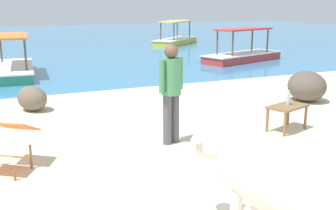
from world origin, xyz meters
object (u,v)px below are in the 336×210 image
at_px(bottle, 288,98).
at_px(boat_yellow, 176,39).
at_px(low_bench_table, 287,110).
at_px(boat_green, 14,67).
at_px(cow, 282,184).
at_px(person_standing, 171,87).
at_px(deck_chair_near, 10,142).
at_px(boat_red, 242,54).

bearing_deg(bottle, boat_yellow, 72.77).
bearing_deg(low_bench_table, boat_green, 98.00).
bearing_deg(boat_green, boat_yellow, 133.28).
height_order(cow, person_standing, person_standing).
distance_m(boat_green, boat_yellow, 11.44).
relative_size(low_bench_table, deck_chair_near, 0.92).
xyz_separation_m(bottle, person_standing, (-2.24, 0.15, 0.37)).
bearing_deg(boat_red, boat_green, -18.21).
xyz_separation_m(deck_chair_near, boat_green, (0.54, 8.10, -0.13)).
distance_m(bottle, boat_yellow, 16.02).
distance_m(person_standing, boat_red, 10.35).
bearing_deg(boat_yellow, deck_chair_near, -163.05).
xyz_separation_m(deck_chair_near, boat_red, (9.08, 8.04, -0.13)).
bearing_deg(boat_green, low_bench_table, 31.31).
relative_size(person_standing, boat_yellow, 0.46).
bearing_deg(boat_yellow, low_bench_table, -148.59).
bearing_deg(boat_green, bottle, 31.68).
bearing_deg(boat_yellow, cow, -153.09).
xyz_separation_m(deck_chair_near, person_standing, (2.47, 0.11, 0.56)).
bearing_deg(boat_red, deck_chair_near, 23.69).
height_order(low_bench_table, boat_yellow, boat_yellow).
xyz_separation_m(cow, bottle, (2.64, 3.13, -0.15)).
relative_size(deck_chair_near, boat_green, 0.25).
distance_m(cow, bottle, 4.10).
bearing_deg(deck_chair_near, low_bench_table, 124.55).
distance_m(low_bench_table, boat_yellow, 16.08).
bearing_deg(deck_chair_near, boat_yellow, -176.16).
distance_m(cow, boat_green, 11.38).
distance_m(cow, low_bench_table, 4.05).
xyz_separation_m(low_bench_table, boat_green, (-4.13, 8.18, -0.13)).
xyz_separation_m(low_bench_table, deck_chair_near, (-4.67, 0.09, 0.00)).
distance_m(boat_green, boat_red, 8.55).
bearing_deg(low_bench_table, person_standing, 156.17).
relative_size(person_standing, boat_green, 0.43).
bearing_deg(cow, boat_yellow, -39.82).
height_order(boat_green, boat_yellow, same).
xyz_separation_m(person_standing, boat_red, (6.61, 7.93, -0.70)).
height_order(deck_chair_near, boat_green, boat_green).
bearing_deg(deck_chair_near, bottle, 125.11).
height_order(low_bench_table, boat_green, boat_green).
distance_m(cow, boat_yellow, 19.86).
bearing_deg(deck_chair_near, person_standing, 128.09).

